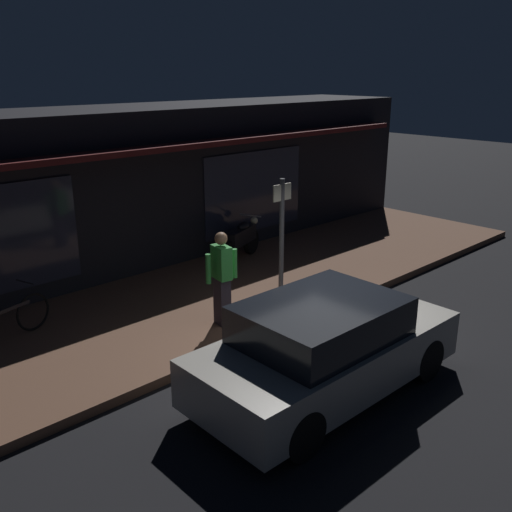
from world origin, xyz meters
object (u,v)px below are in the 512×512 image
at_px(bicycle_parked, 7,321).
at_px(person_bystander, 222,277).
at_px(motorcycle, 241,239).
at_px(sign_post, 282,234).
at_px(parked_car_near, 325,347).

bearing_deg(bicycle_parked, person_bystander, -32.24).
distance_m(motorcycle, sign_post, 2.87).
height_order(sign_post, parked_car_near, sign_post).
bearing_deg(parked_car_near, sign_post, 56.28).
bearing_deg(motorcycle, sign_post, -116.08).
relative_size(motorcycle, parked_car_near, 0.40).
bearing_deg(person_bystander, bicycle_parked, 147.76).
height_order(bicycle_parked, person_bystander, person_bystander).
bearing_deg(parked_car_near, motorcycle, 59.95).
bearing_deg(sign_post, parked_car_near, -123.72).
bearing_deg(bicycle_parked, parked_car_near, -57.83).
height_order(bicycle_parked, sign_post, sign_post).
xyz_separation_m(person_bystander, sign_post, (1.42, -0.04, 0.48)).
relative_size(person_bystander, parked_car_near, 0.41).
distance_m(person_bystander, sign_post, 1.50).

